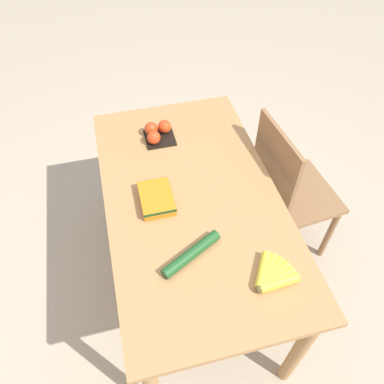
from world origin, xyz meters
TOP-DOWN VIEW (x-y plane):
  - ground_plane at (0.00, 0.00)m, footprint 12.00×12.00m
  - dining_table at (0.00, 0.00)m, footprint 1.37×0.76m
  - chair at (-0.14, 0.57)m, footprint 0.46×0.44m
  - banana_bunch at (0.46, 0.19)m, footprint 0.16×0.17m
  - tomato_pack at (-0.42, -0.07)m, footprint 0.15×0.15m
  - carrot_bag at (-0.01, -0.16)m, footprint 0.19×0.14m
  - cucumber_near at (0.30, -0.08)m, footprint 0.16×0.26m

SIDE VIEW (x-z plane):
  - ground_plane at x=0.00m, z-range 0.00..0.00m
  - chair at x=-0.14m, z-range 0.02..0.97m
  - dining_table at x=0.00m, z-range 0.27..1.05m
  - banana_bunch at x=0.46m, z-range 0.78..0.82m
  - cucumber_near at x=0.30m, z-range 0.78..0.82m
  - carrot_bag at x=-0.01m, z-range 0.78..0.83m
  - tomato_pack at x=-0.42m, z-range 0.77..0.85m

